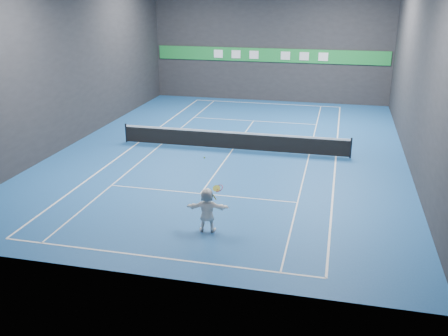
% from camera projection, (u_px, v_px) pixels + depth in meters
% --- Properties ---
extents(ground, '(26.00, 26.00, 0.00)m').
position_uv_depth(ground, '(233.00, 149.00, 27.09)').
color(ground, '#1A4F93').
rests_on(ground, ground).
extents(wall_back, '(18.00, 0.10, 9.00)m').
position_uv_depth(wall_back, '(270.00, 42.00, 37.47)').
color(wall_back, '#262628').
rests_on(wall_back, ground).
extents(wall_front, '(18.00, 0.10, 9.00)m').
position_uv_depth(wall_front, '(132.00, 133.00, 13.66)').
color(wall_front, '#262628').
rests_on(wall_front, ground).
extents(wall_left, '(0.10, 26.00, 9.00)m').
position_uv_depth(wall_left, '(74.00, 60.00, 27.52)').
color(wall_left, '#262628').
rests_on(wall_left, ground).
extents(wall_right, '(0.10, 26.00, 9.00)m').
position_uv_depth(wall_right, '(419.00, 72.00, 23.61)').
color(wall_right, '#262628').
rests_on(wall_right, ground).
extents(baseline_near, '(10.98, 0.08, 0.01)m').
position_uv_depth(baseline_near, '(154.00, 257.00, 16.20)').
color(baseline_near, white).
rests_on(baseline_near, ground).
extents(baseline_far, '(10.98, 0.08, 0.01)m').
position_uv_depth(baseline_far, '(266.00, 103.00, 37.97)').
color(baseline_far, white).
rests_on(baseline_far, ground).
extents(sideline_doubles_left, '(0.08, 23.78, 0.01)m').
position_uv_depth(sideline_doubles_left, '(138.00, 143.00, 28.28)').
color(sideline_doubles_left, white).
rests_on(sideline_doubles_left, ground).
extents(sideline_doubles_right, '(0.08, 23.78, 0.01)m').
position_uv_depth(sideline_doubles_right, '(336.00, 157.00, 25.89)').
color(sideline_doubles_right, white).
rests_on(sideline_doubles_right, ground).
extents(sideline_singles_left, '(0.06, 23.78, 0.01)m').
position_uv_depth(sideline_singles_left, '(161.00, 144.00, 27.98)').
color(sideline_singles_left, white).
rests_on(sideline_singles_left, ground).
extents(sideline_singles_right, '(0.06, 23.78, 0.01)m').
position_uv_depth(sideline_singles_right, '(309.00, 155.00, 26.19)').
color(sideline_singles_right, white).
rests_on(sideline_singles_right, ground).
extents(service_line_near, '(8.23, 0.06, 0.01)m').
position_uv_depth(service_line_near, '(201.00, 194.00, 21.22)').
color(service_line_near, white).
rests_on(service_line_near, ground).
extents(service_line_far, '(8.23, 0.06, 0.01)m').
position_uv_depth(service_line_far, '(254.00, 121.00, 32.95)').
color(service_line_far, white).
rests_on(service_line_far, ground).
extents(center_service_line, '(0.06, 12.80, 0.01)m').
position_uv_depth(center_service_line, '(233.00, 149.00, 27.08)').
color(center_service_line, white).
rests_on(center_service_line, ground).
extents(player, '(1.58, 0.71, 1.64)m').
position_uv_depth(player, '(207.00, 210.00, 17.69)').
color(player, white).
rests_on(player, ground).
extents(tennis_ball, '(0.06, 0.06, 0.06)m').
position_uv_depth(tennis_ball, '(204.00, 158.00, 17.00)').
color(tennis_ball, '#ACD423').
rests_on(tennis_ball, player).
extents(tennis_net, '(12.50, 0.10, 1.07)m').
position_uv_depth(tennis_net, '(233.00, 140.00, 26.90)').
color(tennis_net, black).
rests_on(tennis_net, ground).
extents(sponsor_banner, '(17.64, 0.11, 1.00)m').
position_uv_depth(sponsor_banner, '(270.00, 55.00, 37.75)').
color(sponsor_banner, '#1E8A38').
rests_on(sponsor_banner, wall_back).
extents(tennis_racket, '(0.47, 0.35, 0.60)m').
position_uv_depth(tennis_racket, '(218.00, 189.00, 17.38)').
color(tennis_racket, red).
rests_on(tennis_racket, player).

